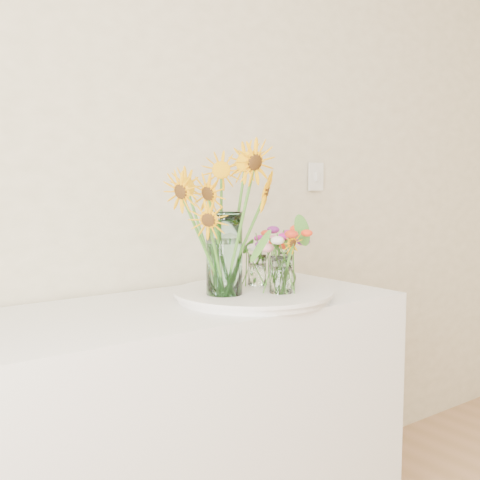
{
  "coord_description": "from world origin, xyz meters",
  "views": [
    {
      "loc": [
        -1.34,
        0.35,
        1.29
      ],
      "look_at": [
        -0.18,
        1.88,
        1.09
      ],
      "focal_mm": 45.0,
      "sensor_mm": 36.0,
      "label": 1
    }
  ],
  "objects": [
    {
      "name": "counter",
      "position": [
        -0.35,
        1.93,
        0.45
      ],
      "size": [
        1.4,
        0.6,
        0.9
      ],
      "primitive_type": "cube",
      "color": "white",
      "rests_on": "ground_plane"
    },
    {
      "name": "tray",
      "position": [
        -0.14,
        1.86,
        0.91
      ],
      "size": [
        0.49,
        0.49,
        0.02
      ],
      "primitive_type": "cylinder",
      "color": "white",
      "rests_on": "counter"
    },
    {
      "name": "mason_jar",
      "position": [
        -0.26,
        1.86,
        1.06
      ],
      "size": [
        0.12,
        0.12,
        0.26
      ],
      "primitive_type": "cylinder",
      "rotation": [
        0.0,
        0.0,
        0.02
      ],
      "color": "#AFE7D7",
      "rests_on": "tray"
    },
    {
      "name": "sunflower_bouquet",
      "position": [
        -0.26,
        1.86,
        1.17
      ],
      "size": [
        0.69,
        0.69,
        0.49
      ],
      "primitive_type": null,
      "rotation": [
        0.0,
        0.0,
        0.02
      ],
      "color": "#FFAE05",
      "rests_on": "tray"
    },
    {
      "name": "small_vase_a",
      "position": [
        -0.1,
        1.77,
        0.99
      ],
      "size": [
        0.09,
        0.09,
        0.12
      ],
      "primitive_type": "cylinder",
      "rotation": [
        0.0,
        0.0,
        -0.29
      ],
      "color": "white",
      "rests_on": "tray"
    },
    {
      "name": "wildflower_posy_a",
      "position": [
        -0.1,
        1.77,
        1.03
      ],
      "size": [
        0.21,
        0.21,
        0.21
      ],
      "primitive_type": null,
      "color": "#FF3B16",
      "rests_on": "tray"
    },
    {
      "name": "small_vase_b",
      "position": [
        -0.03,
        1.85,
        0.99
      ],
      "size": [
        0.11,
        0.11,
        0.12
      ],
      "primitive_type": null,
      "rotation": [
        0.0,
        0.0,
        0.41
      ],
      "color": "white",
      "rests_on": "tray"
    },
    {
      "name": "wildflower_posy_b",
      "position": [
        -0.03,
        1.85,
        1.03
      ],
      "size": [
        0.2,
        0.2,
        0.21
      ],
      "primitive_type": null,
      "color": "#FF3B16",
      "rests_on": "tray"
    },
    {
      "name": "small_vase_c",
      "position": [
        -0.07,
        1.93,
        0.98
      ],
      "size": [
        0.08,
        0.08,
        0.11
      ],
      "primitive_type": "cylinder",
      "rotation": [
        0.0,
        0.0,
        -0.31
      ],
      "color": "white",
      "rests_on": "tray"
    },
    {
      "name": "wildflower_posy_c",
      "position": [
        -0.07,
        1.93,
        1.02
      ],
      "size": [
        0.21,
        0.21,
        0.2
      ],
      "primitive_type": null,
      "color": "#FF3B16",
      "rests_on": "tray"
    }
  ]
}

